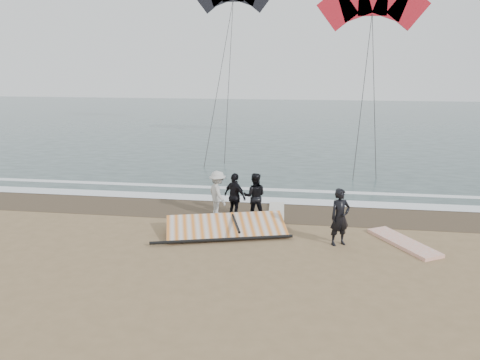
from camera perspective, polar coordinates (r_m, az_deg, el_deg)
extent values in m
plane|color=#8C704C|center=(14.08, 3.43, -9.50)|extent=(120.00, 120.00, 0.00)
cube|color=#233838|center=(46.21, 7.03, 7.09)|extent=(120.00, 54.00, 0.02)
cube|color=#4C3D2B|center=(18.28, 4.66, -3.85)|extent=(120.00, 2.80, 0.01)
cube|color=white|center=(19.61, 4.94, -2.53)|extent=(120.00, 0.90, 0.01)
cube|color=white|center=(21.24, 5.22, -1.22)|extent=(120.00, 0.45, 0.01)
imported|color=black|center=(15.07, 12.08, -4.44)|extent=(0.80, 0.71, 1.84)
cube|color=silver|center=(15.95, 19.30, -7.20)|extent=(2.03, 2.70, 0.11)
cube|color=beige|center=(18.18, 4.47, -3.82)|extent=(0.70, 2.20, 0.09)
imported|color=black|center=(17.16, 1.80, -1.99)|extent=(0.90, 0.72, 1.74)
imported|color=black|center=(17.06, -0.62, -2.05)|extent=(1.09, 0.95, 1.76)
imported|color=beige|center=(17.46, -2.74, -1.71)|extent=(1.17, 1.30, 1.74)
cube|color=black|center=(16.49, -1.98, -5.68)|extent=(2.81, 1.39, 0.11)
cube|color=orange|center=(15.81, -1.66, -5.60)|extent=(4.26, 2.59, 0.42)
cylinder|color=black|center=(15.16, -2.16, -7.26)|extent=(4.47, 1.39, 0.11)
cylinder|color=black|center=(15.72, -0.58, -5.14)|extent=(0.64, 1.94, 0.08)
cylinder|color=#262626|center=(27.28, 14.84, 10.95)|extent=(0.04, 0.04, 12.16)
cylinder|color=#262626|center=(27.45, 16.01, 10.90)|extent=(0.04, 0.04, 11.93)
cylinder|color=#262626|center=(31.91, -2.31, 13.42)|extent=(0.04, 0.04, 17.26)
cylinder|color=#262626|center=(32.46, -1.29, 13.45)|extent=(0.04, 0.04, 16.32)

